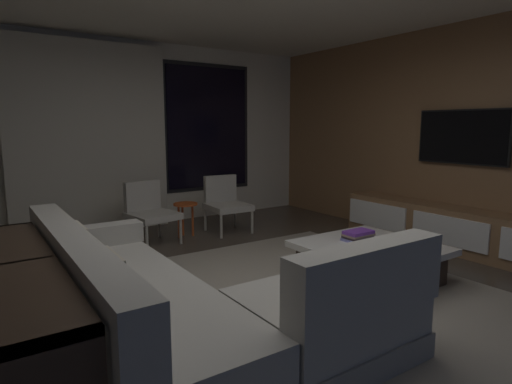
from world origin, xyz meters
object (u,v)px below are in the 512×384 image
object	(u,v)px
accent_chair_by_curtain	(149,209)
media_console	(463,232)
console_table_behind_couch	(21,319)
book_stack_on_coffee_table	(358,236)
side_stool	(185,209)
mounted_tv	(462,137)
coffee_table	(369,262)
accent_chair_near_window	(225,201)
sectional_couch	(181,308)

from	to	relation	value
accent_chair_by_curtain	media_console	world-z (taller)	accent_chair_by_curtain
accent_chair_by_curtain	console_table_behind_couch	xyz separation A→B (m)	(-1.68, -2.54, -0.03)
accent_chair_by_curtain	console_table_behind_couch	distance (m)	3.05
book_stack_on_coffee_table	side_stool	world-z (taller)	same
media_console	mounted_tv	size ratio (longest dim) A/B	2.75
accent_chair_by_curtain	coffee_table	bearing A→B (deg)	-63.45
accent_chair_near_window	accent_chair_by_curtain	size ratio (longest dim) A/B	1.00
accent_chair_by_curtain	side_stool	bearing A→B (deg)	0.90
accent_chair_near_window	mounted_tv	size ratio (longest dim) A/B	0.69
accent_chair_near_window	console_table_behind_couch	bearing A→B (deg)	-137.76
sectional_couch	accent_chair_near_window	xyz separation A→B (m)	(1.88, 2.66, 0.14)
sectional_couch	side_stool	distance (m)	2.97
side_stool	media_console	size ratio (longest dim) A/B	0.15
book_stack_on_coffee_table	accent_chair_by_curtain	xyz separation A→B (m)	(-1.27, 2.34, 0.03)
sectional_couch	coffee_table	distance (m)	2.03
accent_chair_by_curtain	mounted_tv	xyz separation A→B (m)	(3.05, -2.30, 0.92)
sectional_couch	media_console	size ratio (longest dim) A/B	0.81
coffee_table	side_stool	xyz separation A→B (m)	(-0.75, 2.52, 0.19)
coffee_table	side_stool	bearing A→B (deg)	106.65
console_table_behind_couch	sectional_couch	bearing A→B (deg)	-7.98
console_table_behind_couch	side_stool	bearing A→B (deg)	49.45
sectional_couch	mounted_tv	size ratio (longest dim) A/B	2.22
side_stool	sectional_couch	bearing A→B (deg)	-115.37
accent_chair_near_window	console_table_behind_couch	distance (m)	3.77
side_stool	console_table_behind_couch	xyz separation A→B (m)	(-2.18, -2.55, 0.03)
sectional_couch	console_table_behind_couch	size ratio (longest dim) A/B	1.19
book_stack_on_coffee_table	media_console	xyz separation A→B (m)	(1.60, -0.16, -0.16)
sectional_couch	media_console	world-z (taller)	sectional_couch
accent_chair_by_curtain	media_console	size ratio (longest dim) A/B	0.25
accent_chair_near_window	side_stool	bearing A→B (deg)	178.46
side_stool	coffee_table	bearing A→B (deg)	-73.35
mounted_tv	accent_chair_near_window	bearing A→B (deg)	130.24
side_stool	mounted_tv	world-z (taller)	mounted_tv
side_stool	console_table_behind_couch	bearing A→B (deg)	-130.55
accent_chair_near_window	console_table_behind_couch	size ratio (longest dim) A/B	0.37
book_stack_on_coffee_table	accent_chair_by_curtain	bearing A→B (deg)	118.46
accent_chair_near_window	accent_chair_by_curtain	distance (m)	1.11
sectional_couch	accent_chair_near_window	bearing A→B (deg)	54.78
book_stack_on_coffee_table	media_console	world-z (taller)	media_console
sectional_couch	side_stool	world-z (taller)	sectional_couch
book_stack_on_coffee_table	console_table_behind_couch	world-z (taller)	console_table_behind_couch
sectional_couch	side_stool	bearing A→B (deg)	64.63
book_stack_on_coffee_table	accent_chair_near_window	size ratio (longest dim) A/B	0.38
accent_chair_near_window	console_table_behind_couch	xyz separation A→B (m)	(-2.79, -2.54, -0.03)
accent_chair_near_window	mounted_tv	world-z (taller)	mounted_tv
media_console	side_stool	bearing A→B (deg)	133.38
mounted_tv	side_stool	bearing A→B (deg)	137.83
media_console	accent_chair_by_curtain	bearing A→B (deg)	138.95
coffee_table	media_console	size ratio (longest dim) A/B	0.37
book_stack_on_coffee_table	sectional_couch	bearing A→B (deg)	-170.74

